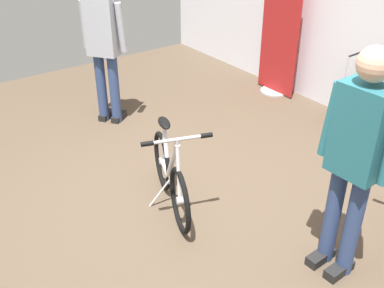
# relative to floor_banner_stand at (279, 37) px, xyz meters

# --- Properties ---
(ground_plane) EXTENTS (7.43, 7.43, 0.00)m
(ground_plane) POSITION_rel_floor_banner_stand_xyz_m (1.29, -2.60, -0.73)
(ground_plane) COLOR brown
(floor_banner_stand) EXTENTS (0.60, 0.36, 1.64)m
(floor_banner_stand) POSITION_rel_floor_banner_stand_xyz_m (0.00, 0.00, 0.00)
(floor_banner_stand) COLOR #B7B7BC
(floor_banner_stand) RESTS_ON ground_plane
(folding_bike_foreground) EXTENTS (1.07, 0.55, 0.79)m
(folding_bike_foreground) POSITION_rel_floor_banner_stand_xyz_m (1.22, -2.44, -0.43)
(folding_bike_foreground) COLOR black
(folding_bike_foreground) RESTS_ON ground_plane
(visitor_near_wall) EXTENTS (0.54, 0.28, 1.61)m
(visitor_near_wall) POSITION_rel_floor_banner_stand_xyz_m (2.48, -1.89, 0.18)
(visitor_near_wall) COLOR navy
(visitor_near_wall) RESTS_ON ground_plane
(visitor_browsing) EXTENTS (0.44, 0.39, 1.62)m
(visitor_browsing) POSITION_rel_floor_banner_stand_xyz_m (-0.52, -2.11, 0.19)
(visitor_browsing) COLOR navy
(visitor_browsing) RESTS_ON ground_plane
(rolling_suitcase) EXTENTS (0.20, 0.37, 0.83)m
(rolling_suitcase) POSITION_rel_floor_banner_stand_xyz_m (1.16, -0.03, -0.45)
(rolling_suitcase) COLOR black
(rolling_suitcase) RESTS_ON ground_plane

